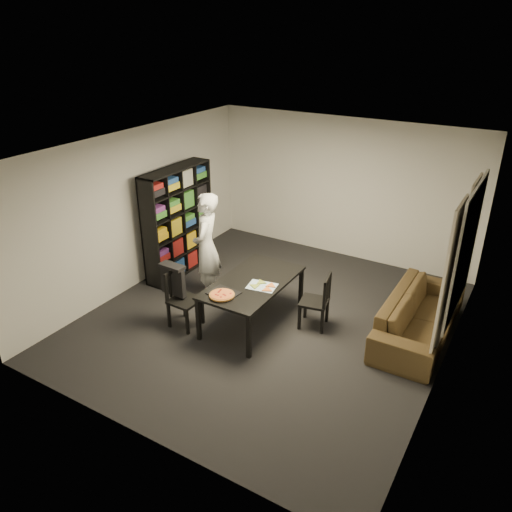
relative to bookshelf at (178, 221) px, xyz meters
The scene contains 16 objects.
room 2.26m from the bookshelf, 15.56° to the right, with size 5.01×5.51×2.61m.
window_pane 4.67m from the bookshelf, ahead, with size 0.02×1.40×1.60m, color black.
window_frame 4.67m from the bookshelf, ahead, with size 0.03×1.52×1.72m, color white.
curtain_left 4.59m from the bookshelf, ahead, with size 0.03×0.70×2.25m, color beige.
curtain_right 4.59m from the bookshelf, ahead, with size 0.03×0.70×2.25m, color beige.
bookshelf is the anchor object (origin of this frame).
dining_table 2.15m from the bookshelf, 21.67° to the right, with size 0.92×1.65×0.69m.
chair_left 1.81m from the bookshelf, 51.21° to the right, with size 0.42×0.42×0.87m.
chair_right 2.94m from the bookshelf, ahead, with size 0.46×0.46×0.84m.
draped_jacket 1.69m from the bookshelf, 54.28° to the right, with size 0.41×0.19×0.48m.
person 1.08m from the bookshelf, 27.37° to the right, with size 0.64×0.42×1.76m, color silver.
baking_tray 2.25m from the bookshelf, 35.41° to the right, with size 0.40×0.32×0.01m, color black.
pepperoni_pizza 2.32m from the bookshelf, 36.71° to the right, with size 0.35×0.35×0.03m.
kitchen_towel 2.35m from the bookshelf, 21.43° to the right, with size 0.40×0.30×0.01m, color silver.
pizza_slices 2.37m from the bookshelf, 21.11° to the right, with size 0.37×0.31×0.01m, color gold, non-canonical shape.
sofa 4.24m from the bookshelf, ahead, with size 2.15×0.84×0.63m, color #3C2D18.
Camera 1 is at (3.12, -5.62, 4.11)m, focal length 35.00 mm.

